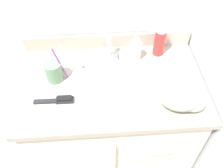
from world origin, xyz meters
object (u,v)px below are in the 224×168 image
Objects in this scene: shaving_cream_can at (160,41)px; hand_towel at (184,96)px; hairbrush at (59,100)px; toothbrush_cup at (54,71)px; soap_dispenser at (135,50)px.

shaving_cream_can is 0.35m from hand_towel.
shaving_cream_can is 0.59m from hairbrush.
toothbrush_cup is 1.13× the size of hairbrush.
shaving_cream_can is at bearing 15.90° from toothbrush_cup.
shaving_cream_can reaches higher than soap_dispenser.
toothbrush_cup is 0.15m from hairbrush.
hairbrush is at bearing -145.07° from soap_dispenser.
shaving_cream_can is 0.93× the size of hairbrush.
hairbrush is at bearing 175.20° from hand_towel.
toothbrush_cup is at bearing -164.10° from shaving_cream_can.
soap_dispenser reaches higher than hand_towel.
toothbrush_cup reaches higher than soap_dispenser.
soap_dispenser is (0.41, 0.12, 0.00)m from toothbrush_cup.
shaving_cream_can is (0.13, 0.03, 0.03)m from soap_dispenser.
shaving_cream_can is 0.78× the size of hand_towel.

